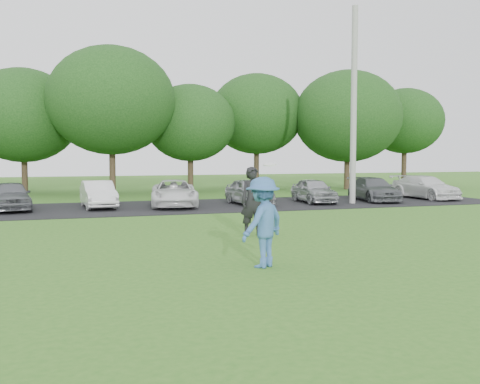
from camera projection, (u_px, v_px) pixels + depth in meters
name	position (u px, v px, depth m)	size (l,w,h in m)	color
ground	(290.00, 262.00, 11.60)	(100.00, 100.00, 0.00)	#326C1F
parking_lot	(175.00, 207.00, 23.93)	(32.00, 6.50, 0.03)	black
utility_pole	(354.00, 106.00, 25.07)	(0.28, 0.28, 9.24)	#A2A29D
frisbee_player	(263.00, 222.00, 11.06)	(1.40, 1.26, 2.18)	#3A67A4
camera_bystander	(253.00, 201.00, 15.34)	(0.76, 0.52, 1.99)	black
parked_cars	(149.00, 193.00, 23.45)	(29.19, 5.04, 1.26)	silver
tree_row	(168.00, 113.00, 33.31)	(42.39, 9.85, 8.64)	#38281C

